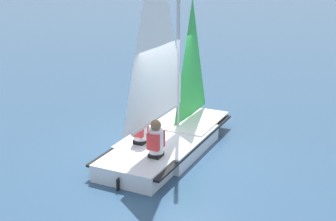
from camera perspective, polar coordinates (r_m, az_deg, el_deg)
ground_plane at (r=10.90m, az=-0.00°, el=-4.81°), size 260.00×260.00×0.00m
sailboat_main at (r=10.63m, az=-0.06°, el=-1.48°), size 2.71×4.51×5.08m
sailor_helm at (r=10.25m, az=-3.39°, el=-2.64°), size 0.37×0.40×1.16m
sailor_crew at (r=9.54m, az=-1.48°, el=-4.22°), size 0.37×0.40×1.16m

